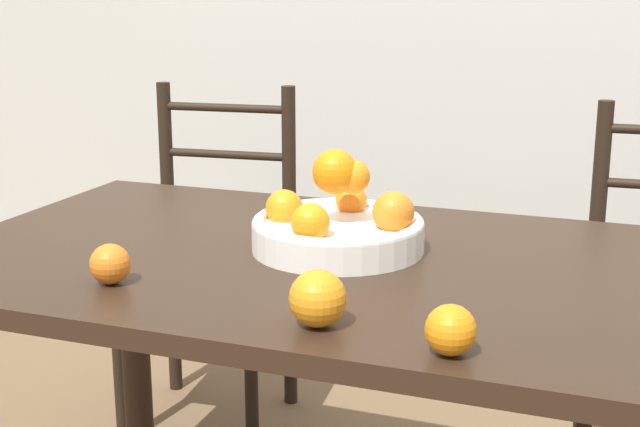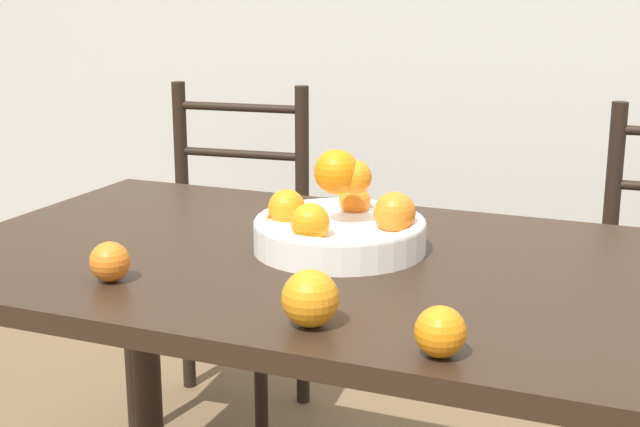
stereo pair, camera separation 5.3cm
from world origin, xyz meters
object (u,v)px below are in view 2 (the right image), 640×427
orange_loose_0 (310,298)px  orange_loose_1 (440,332)px  fruit_bowl (340,223)px  orange_loose_2 (110,262)px  chair_left (224,260)px

orange_loose_0 → orange_loose_1: bearing=-9.8°
orange_loose_0 → fruit_bowl: bearing=104.8°
fruit_bowl → orange_loose_1: fruit_bowl is taller
orange_loose_0 → orange_loose_2: orange_loose_0 is taller
orange_loose_0 → orange_loose_1: (0.20, -0.03, -0.01)m
orange_loose_1 → chair_left: 1.45m
orange_loose_0 → orange_loose_2: bearing=171.3°
orange_loose_1 → chair_left: chair_left is taller
orange_loose_0 → orange_loose_2: (-0.38, 0.06, -0.01)m
fruit_bowl → orange_loose_2: size_ratio=4.73×
orange_loose_1 → orange_loose_2: bearing=170.9°
orange_loose_1 → orange_loose_2: orange_loose_1 is taller
fruit_bowl → orange_loose_0: bearing=-75.2°
fruit_bowl → chair_left: size_ratio=0.32×
orange_loose_2 → fruit_bowl: bearing=47.1°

